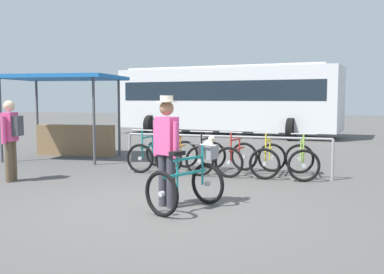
% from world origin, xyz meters
% --- Properties ---
extents(ground_plane, '(80.00, 80.00, 0.00)m').
position_xyz_m(ground_plane, '(0.00, 0.00, 0.00)').
color(ground_plane, '#514F4C').
extents(bike_rack_rail, '(4.61, 0.27, 0.88)m').
position_xyz_m(bike_rack_rail, '(0.43, 3.07, 0.70)').
color(bike_rack_rail, '#99999E').
rests_on(bike_rack_rail, ground).
extents(racked_bike_teal, '(0.74, 1.15, 0.97)m').
position_xyz_m(racked_bike_teal, '(-1.41, 3.34, 0.37)').
color(racked_bike_teal, black).
rests_on(racked_bike_teal, ground).
extents(racked_bike_orange, '(0.77, 1.14, 0.97)m').
position_xyz_m(racked_bike_orange, '(-0.71, 3.31, 0.37)').
color(racked_bike_orange, black).
rests_on(racked_bike_orange, ground).
extents(racked_bike_black, '(0.74, 1.13, 0.97)m').
position_xyz_m(racked_bike_black, '(-0.01, 3.27, 0.37)').
color(racked_bike_black, black).
rests_on(racked_bike_black, ground).
extents(racked_bike_red, '(0.85, 1.19, 0.97)m').
position_xyz_m(racked_bike_red, '(0.69, 3.24, 0.37)').
color(racked_bike_red, black).
rests_on(racked_bike_red, ground).
extents(racked_bike_yellow, '(0.74, 1.15, 0.97)m').
position_xyz_m(racked_bike_yellow, '(1.39, 3.21, 0.37)').
color(racked_bike_yellow, black).
rests_on(racked_bike_yellow, ground).
extents(racked_bike_lime, '(0.77, 1.17, 0.98)m').
position_xyz_m(racked_bike_lime, '(2.09, 3.18, 0.37)').
color(racked_bike_lime, black).
rests_on(racked_bike_lime, ground).
extents(featured_bicycle, '(1.08, 1.26, 1.09)m').
position_xyz_m(featured_bicycle, '(0.49, 0.01, 0.49)').
color(featured_bicycle, black).
rests_on(featured_bicycle, ground).
extents(person_with_featured_bike, '(0.48, 0.34, 1.72)m').
position_xyz_m(person_with_featured_bike, '(0.10, 0.01, 0.95)').
color(person_with_featured_bike, '#383842').
rests_on(person_with_featured_bike, ground).
extents(pedestrian_with_backpack, '(0.38, 0.52, 1.64)m').
position_xyz_m(pedestrian_with_backpack, '(-3.59, 1.23, 0.94)').
color(pedestrian_with_backpack, brown).
rests_on(pedestrian_with_backpack, ground).
extents(bus_distant, '(10.29, 4.60, 3.08)m').
position_xyz_m(bus_distant, '(-1.39, 13.35, 1.74)').
color(bus_distant, silver).
rests_on(bus_distant, ground).
extents(market_stall, '(3.25, 2.50, 2.30)m').
position_xyz_m(market_stall, '(-4.37, 4.79, 1.39)').
color(market_stall, '#4C4C51').
rests_on(market_stall, ground).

